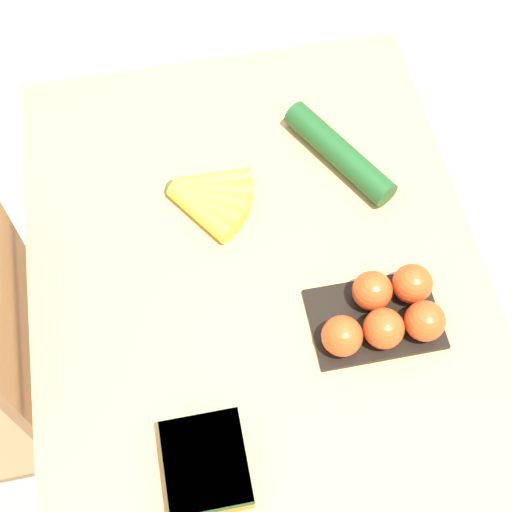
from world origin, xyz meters
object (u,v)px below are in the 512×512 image
object	(u,v)px
carrot_bag	(206,464)
cucumber_near	(339,153)
banana_bunch	(208,197)
tomato_pack	(385,313)

from	to	relation	value
carrot_bag	cucumber_near	world-z (taller)	carrot_bag
banana_bunch	carrot_bag	bearing A→B (deg)	170.80
banana_bunch	cucumber_near	distance (m)	0.28
carrot_bag	tomato_pack	bearing A→B (deg)	-60.43
cucumber_near	tomato_pack	bearing A→B (deg)	178.51
banana_bunch	carrot_bag	world-z (taller)	carrot_bag
carrot_bag	cucumber_near	bearing A→B (deg)	-32.58
carrot_bag	banana_bunch	bearing A→B (deg)	-9.20
banana_bunch	cucumber_near	world-z (taller)	cucumber_near
banana_bunch	carrot_bag	xyz separation A→B (m)	(-0.51, 0.08, 0.02)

